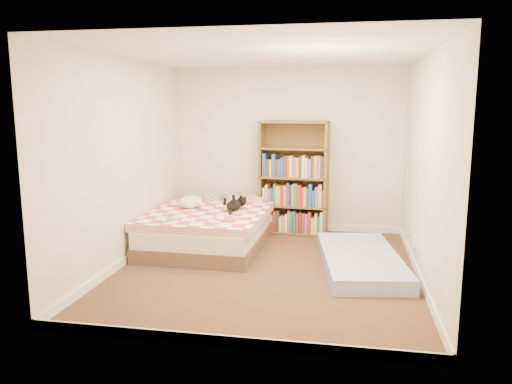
% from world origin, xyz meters
% --- Properties ---
extents(room, '(3.51, 4.01, 2.51)m').
position_xyz_m(room, '(0.00, 0.00, 1.20)').
color(room, '#4E3021').
rests_on(room, ground).
extents(bed, '(1.59, 2.14, 0.56)m').
position_xyz_m(bed, '(-0.94, 0.91, 0.26)').
color(bed, brown).
rests_on(bed, room).
extents(bookshelf, '(1.05, 0.42, 1.71)m').
position_xyz_m(bookshelf, '(0.13, 1.77, 0.61)').
color(bookshelf, brown).
rests_on(bookshelf, room).
extents(floor_mattress, '(1.14, 2.05, 0.17)m').
position_xyz_m(floor_mattress, '(1.10, 0.26, 0.09)').
color(floor_mattress, '#7785C7').
rests_on(floor_mattress, room).
extents(black_cat, '(0.31, 0.72, 0.16)m').
position_xyz_m(black_cat, '(-0.60, 0.94, 0.58)').
color(black_cat, black).
rests_on(black_cat, bed).
extents(white_dog, '(0.40, 0.43, 0.17)m').
position_xyz_m(white_dog, '(-1.24, 0.94, 0.59)').
color(white_dog, white).
rests_on(white_dog, bed).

